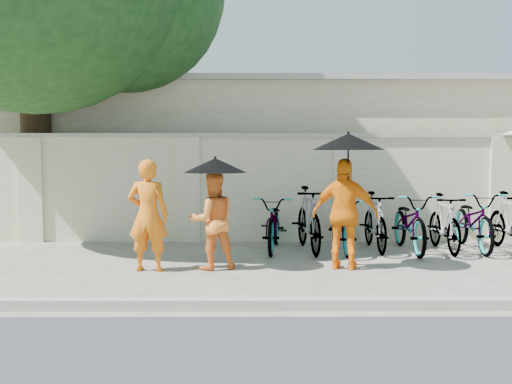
{
  "coord_description": "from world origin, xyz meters",
  "views": [
    {
      "loc": [
        0.23,
        -7.83,
        1.72
      ],
      "look_at": [
        0.28,
        1.03,
        1.1
      ],
      "focal_mm": 40.0,
      "sensor_mm": 36.0,
      "label": 1
    }
  ],
  "objects": [
    {
      "name": "monk_left",
      "position": [
        -1.28,
        0.35,
        0.81
      ],
      "size": [
        0.63,
        0.45,
        1.62
      ],
      "primitive_type": "imported",
      "rotation": [
        0.0,
        0.0,
        3.04
      ],
      "color": "orange",
      "rests_on": "ground"
    },
    {
      "name": "bike_0",
      "position": [
        0.61,
        2.06,
        0.48
      ],
      "size": [
        0.83,
        1.9,
        0.97
      ],
      "primitive_type": "imported",
      "rotation": [
        0.0,
        0.0,
        -0.11
      ],
      "color": "gray",
      "rests_on": "ground"
    },
    {
      "name": "bike_3",
      "position": [
        2.37,
        2.04,
        0.51
      ],
      "size": [
        0.48,
        1.71,
        1.03
      ],
      "primitive_type": "imported",
      "rotation": [
        0.0,
        0.0,
        0.0
      ],
      "color": "gray",
      "rests_on": "ground"
    },
    {
      "name": "bike_5",
      "position": [
        3.54,
        1.91,
        0.5
      ],
      "size": [
        0.5,
        1.68,
        1.0
      ],
      "primitive_type": "imported",
      "rotation": [
        0.0,
        0.0,
        -0.02
      ],
      "color": "gray",
      "rests_on": "ground"
    },
    {
      "name": "monk_right",
      "position": [
        1.59,
        0.46,
        0.82
      ],
      "size": [
        1.03,
        0.64,
        1.63
      ],
      "primitive_type": "imported",
      "rotation": [
        0.0,
        0.0,
        2.87
      ],
      "color": "orange",
      "rests_on": "ground"
    },
    {
      "name": "building_behind",
      "position": [
        2.0,
        7.0,
        1.6
      ],
      "size": [
        14.0,
        6.0,
        3.2
      ],
      "primitive_type": "cube",
      "color": "beige",
      "rests_on": "ground"
    },
    {
      "name": "parasol_center",
      "position": [
        -0.31,
        0.4,
        1.53
      ],
      "size": [
        0.92,
        0.92,
        0.82
      ],
      "color": "black",
      "rests_on": "ground"
    },
    {
      "name": "bike_6",
      "position": [
        4.12,
        2.09,
        0.52
      ],
      "size": [
        0.79,
        2.0,
        1.03
      ],
      "primitive_type": "imported",
      "rotation": [
        0.0,
        0.0,
        -0.05
      ],
      "color": "gray",
      "rests_on": "ground"
    },
    {
      "name": "bike_4",
      "position": [
        2.95,
        1.92,
        0.51
      ],
      "size": [
        0.69,
        1.93,
        1.01
      ],
      "primitive_type": "imported",
      "rotation": [
        0.0,
        0.0,
        -0.01
      ],
      "color": "gray",
      "rests_on": "ground"
    },
    {
      "name": "bike_1",
      "position": [
        1.2,
        1.93,
        0.56
      ],
      "size": [
        0.71,
        1.92,
        1.13
      ],
      "primitive_type": "imported",
      "rotation": [
        0.0,
        0.0,
        0.1
      ],
      "color": "gray",
      "rests_on": "ground"
    },
    {
      "name": "bike_2",
      "position": [
        1.78,
        1.92,
        0.47
      ],
      "size": [
        0.66,
        1.79,
        0.94
      ],
      "primitive_type": "imported",
      "rotation": [
        0.0,
        0.0,
        0.02
      ],
      "color": "gray",
      "rests_on": "ground"
    },
    {
      "name": "parasol_right",
      "position": [
        1.61,
        0.38,
        1.87
      ],
      "size": [
        1.04,
        1.04,
        1.07
      ],
      "color": "black",
      "rests_on": "ground"
    },
    {
      "name": "ground",
      "position": [
        0.0,
        0.0,
        0.0
      ],
      "size": [
        80.0,
        80.0,
        0.0
      ],
      "primitive_type": "plane",
      "color": "#A49C8D"
    },
    {
      "name": "kerb",
      "position": [
        0.0,
        -1.7,
        0.06
      ],
      "size": [
        40.0,
        0.16,
        0.12
      ],
      "primitive_type": "cube",
      "color": "#9E9C8D",
      "rests_on": "ground"
    },
    {
      "name": "monk_center",
      "position": [
        -0.36,
        0.48,
        0.72
      ],
      "size": [
        0.83,
        0.72,
        1.43
      ],
      "primitive_type": "imported",
      "rotation": [
        0.0,
        0.0,
        3.44
      ],
      "color": "orange",
      "rests_on": "ground"
    },
    {
      "name": "bike_7",
      "position": [
        4.71,
        1.95,
        0.52
      ],
      "size": [
        0.51,
        1.72,
        1.03
      ],
      "primitive_type": "imported",
      "rotation": [
        0.0,
        0.0,
        0.01
      ],
      "color": "gray",
      "rests_on": "ground"
    },
    {
      "name": "compound_wall",
      "position": [
        1.0,
        3.2,
        1.0
      ],
      "size": [
        20.0,
        0.3,
        2.0
      ],
      "primitive_type": "cube",
      "color": "beige",
      "rests_on": "ground"
    }
  ]
}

